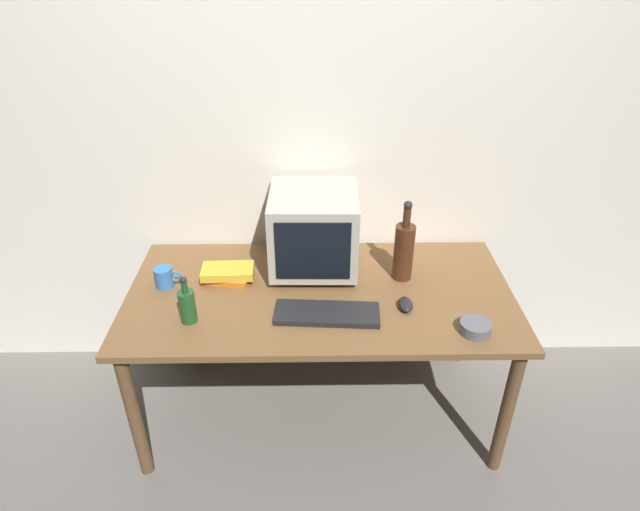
{
  "coord_description": "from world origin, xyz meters",
  "views": [
    {
      "loc": [
        -0.03,
        -1.9,
        2.05
      ],
      "look_at": [
        0.0,
        0.0,
        0.89
      ],
      "focal_mm": 30.21,
      "sensor_mm": 36.0,
      "label": 1
    }
  ],
  "objects_px": {
    "crt_monitor": "(314,231)",
    "bottle_tall": "(404,250)",
    "mug": "(165,277)",
    "cd_spindle": "(475,327)",
    "book_stack": "(227,273)",
    "keyboard": "(327,314)",
    "computer_mouse": "(406,304)",
    "bottle_short": "(187,305)"
  },
  "relations": [
    {
      "from": "crt_monitor",
      "to": "bottle_tall",
      "type": "bearing_deg",
      "value": -12.25
    },
    {
      "from": "mug",
      "to": "cd_spindle",
      "type": "relative_size",
      "value": 1.0
    },
    {
      "from": "book_stack",
      "to": "mug",
      "type": "xyz_separation_m",
      "value": [
        -0.26,
        -0.05,
        0.01
      ]
    },
    {
      "from": "cd_spindle",
      "to": "keyboard",
      "type": "bearing_deg",
      "value": 169.13
    },
    {
      "from": "book_stack",
      "to": "keyboard",
      "type": "bearing_deg",
      "value": -31.78
    },
    {
      "from": "keyboard",
      "to": "computer_mouse",
      "type": "height_order",
      "value": "computer_mouse"
    },
    {
      "from": "crt_monitor",
      "to": "keyboard",
      "type": "distance_m",
      "value": 0.41
    },
    {
      "from": "bottle_short",
      "to": "computer_mouse",
      "type": "bearing_deg",
      "value": 4.56
    },
    {
      "from": "computer_mouse",
      "to": "book_stack",
      "type": "relative_size",
      "value": 0.43
    },
    {
      "from": "bottle_short",
      "to": "mug",
      "type": "relative_size",
      "value": 1.73
    },
    {
      "from": "keyboard",
      "to": "bottle_tall",
      "type": "height_order",
      "value": "bottle_tall"
    },
    {
      "from": "bottle_short",
      "to": "mug",
      "type": "height_order",
      "value": "bottle_short"
    },
    {
      "from": "crt_monitor",
      "to": "bottle_tall",
      "type": "relative_size",
      "value": 1.05
    },
    {
      "from": "computer_mouse",
      "to": "bottle_tall",
      "type": "distance_m",
      "value": 0.26
    },
    {
      "from": "computer_mouse",
      "to": "bottle_short",
      "type": "height_order",
      "value": "bottle_short"
    },
    {
      "from": "mug",
      "to": "crt_monitor",
      "type": "bearing_deg",
      "value": 12.25
    },
    {
      "from": "bottle_short",
      "to": "mug",
      "type": "xyz_separation_m",
      "value": [
        -0.15,
        0.24,
        -0.03
      ]
    },
    {
      "from": "book_stack",
      "to": "crt_monitor",
      "type": "bearing_deg",
      "value": 13.88
    },
    {
      "from": "crt_monitor",
      "to": "cd_spindle",
      "type": "xyz_separation_m",
      "value": [
        0.62,
        -0.47,
        -0.17
      ]
    },
    {
      "from": "mug",
      "to": "book_stack",
      "type": "bearing_deg",
      "value": 9.85
    },
    {
      "from": "computer_mouse",
      "to": "cd_spindle",
      "type": "bearing_deg",
      "value": -31.98
    },
    {
      "from": "crt_monitor",
      "to": "bottle_short",
      "type": "relative_size",
      "value": 1.89
    },
    {
      "from": "keyboard",
      "to": "bottle_tall",
      "type": "bearing_deg",
      "value": 43.21
    },
    {
      "from": "computer_mouse",
      "to": "bottle_short",
      "type": "relative_size",
      "value": 0.48
    },
    {
      "from": "bottle_tall",
      "to": "cd_spindle",
      "type": "height_order",
      "value": "bottle_tall"
    },
    {
      "from": "bottle_tall",
      "to": "mug",
      "type": "relative_size",
      "value": 3.13
    },
    {
      "from": "keyboard",
      "to": "computer_mouse",
      "type": "xyz_separation_m",
      "value": [
        0.32,
        0.05,
        0.01
      ]
    },
    {
      "from": "crt_monitor",
      "to": "book_stack",
      "type": "relative_size",
      "value": 1.68
    },
    {
      "from": "crt_monitor",
      "to": "bottle_short",
      "type": "height_order",
      "value": "crt_monitor"
    },
    {
      "from": "bottle_tall",
      "to": "bottle_short",
      "type": "distance_m",
      "value": 0.94
    },
    {
      "from": "keyboard",
      "to": "bottle_tall",
      "type": "distance_m",
      "value": 0.46
    },
    {
      "from": "crt_monitor",
      "to": "cd_spindle",
      "type": "distance_m",
      "value": 0.8
    },
    {
      "from": "book_stack",
      "to": "computer_mouse",
      "type": "bearing_deg",
      "value": -16.24
    },
    {
      "from": "bottle_short",
      "to": "book_stack",
      "type": "xyz_separation_m",
      "value": [
        0.11,
        0.29,
        -0.05
      ]
    },
    {
      "from": "computer_mouse",
      "to": "book_stack",
      "type": "distance_m",
      "value": 0.79
    },
    {
      "from": "bottle_tall",
      "to": "cd_spindle",
      "type": "xyz_separation_m",
      "value": [
        0.23,
        -0.39,
        -0.12
      ]
    },
    {
      "from": "computer_mouse",
      "to": "bottle_short",
      "type": "distance_m",
      "value": 0.88
    },
    {
      "from": "bottle_tall",
      "to": "computer_mouse",
      "type": "bearing_deg",
      "value": -94.16
    },
    {
      "from": "crt_monitor",
      "to": "bottle_tall",
      "type": "xyz_separation_m",
      "value": [
        0.39,
        -0.09,
        -0.05
      ]
    },
    {
      "from": "bottle_tall",
      "to": "bottle_short",
      "type": "relative_size",
      "value": 1.8
    },
    {
      "from": "mug",
      "to": "keyboard",
      "type": "bearing_deg",
      "value": -17.75
    },
    {
      "from": "keyboard",
      "to": "cd_spindle",
      "type": "relative_size",
      "value": 3.5
    }
  ]
}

